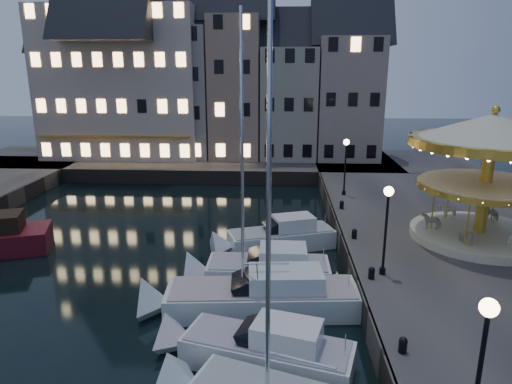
# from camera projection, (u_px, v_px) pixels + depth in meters

# --- Properties ---
(ground) EXTENTS (160.00, 160.00, 0.00)m
(ground) POSITION_uv_depth(u_px,v_px,m) (225.00, 306.00, 20.72)
(ground) COLOR black
(ground) RESTS_ON ground
(quay_east) EXTENTS (16.00, 56.00, 1.30)m
(quay_east) POSITION_uv_depth(u_px,v_px,m) (485.00, 248.00, 25.60)
(quay_east) COLOR #474442
(quay_east) RESTS_ON ground
(quay_north) EXTENTS (44.00, 12.00, 1.30)m
(quay_north) POSITION_uv_depth(u_px,v_px,m) (181.00, 164.00, 47.93)
(quay_north) COLOR #474442
(quay_north) RESTS_ON ground
(quaywall_e) EXTENTS (0.15, 44.00, 1.30)m
(quaywall_e) POSITION_uv_depth(u_px,v_px,m) (341.00, 246.00, 26.02)
(quaywall_e) COLOR #47423A
(quaywall_e) RESTS_ON ground
(quaywall_n) EXTENTS (48.00, 0.15, 1.30)m
(quaywall_n) POSITION_uv_depth(u_px,v_px,m) (189.00, 177.00, 42.04)
(quaywall_n) COLOR #47423A
(quaywall_n) RESTS_ON ground
(streetlamp_a) EXTENTS (0.44, 0.44, 4.17)m
(streetlamp_a) POSITION_uv_depth(u_px,v_px,m) (482.00, 355.00, 10.62)
(streetlamp_a) COLOR black
(streetlamp_a) RESTS_ON quay_east
(streetlamp_b) EXTENTS (0.44, 0.44, 4.17)m
(streetlamp_b) POSITION_uv_depth(u_px,v_px,m) (387.00, 218.00, 20.25)
(streetlamp_b) COLOR black
(streetlamp_b) RESTS_ON quay_east
(streetlamp_c) EXTENTS (0.44, 0.44, 4.17)m
(streetlamp_c) POSITION_uv_depth(u_px,v_px,m) (346.00, 159.00, 33.24)
(streetlamp_c) COLOR black
(streetlamp_c) RESTS_ON quay_east
(bollard_a) EXTENTS (0.30, 0.30, 0.57)m
(bollard_a) POSITION_uv_depth(u_px,v_px,m) (403.00, 344.00, 15.14)
(bollard_a) COLOR black
(bollard_a) RESTS_ON quay_east
(bollard_b) EXTENTS (0.30, 0.30, 0.57)m
(bollard_b) POSITION_uv_depth(u_px,v_px,m) (372.00, 272.00, 20.44)
(bollard_b) COLOR black
(bollard_b) RESTS_ON quay_east
(bollard_c) EXTENTS (0.30, 0.30, 0.57)m
(bollard_c) POSITION_uv_depth(u_px,v_px,m) (354.00, 233.00, 25.25)
(bollard_c) COLOR black
(bollard_c) RESTS_ON quay_east
(bollard_d) EXTENTS (0.30, 0.30, 0.57)m
(bollard_d) POSITION_uv_depth(u_px,v_px,m) (342.00, 204.00, 30.55)
(bollard_d) COLOR black
(bollard_d) RESTS_ON quay_east
(townhouse_na) EXTENTS (5.50, 8.00, 12.80)m
(townhouse_na) POSITION_uv_depth(u_px,v_px,m) (75.00, 93.00, 48.56)
(townhouse_na) COLOR gray
(townhouse_na) RESTS_ON quay_north
(townhouse_nb) EXTENTS (6.16, 8.00, 13.80)m
(townhouse_nb) POSITION_uv_depth(u_px,v_px,m) (125.00, 89.00, 48.14)
(townhouse_nb) COLOR slate
(townhouse_nb) RESTS_ON quay_north
(townhouse_nc) EXTENTS (6.82, 8.00, 14.80)m
(townhouse_nc) POSITION_uv_depth(u_px,v_px,m) (182.00, 84.00, 47.69)
(townhouse_nc) COLOR gray
(townhouse_nc) RESTS_ON quay_north
(townhouse_nd) EXTENTS (5.50, 8.00, 15.80)m
(townhouse_nd) POSITION_uv_depth(u_px,v_px,m) (236.00, 79.00, 47.26)
(townhouse_nd) COLOR gray
(townhouse_nd) RESTS_ON quay_north
(townhouse_ne) EXTENTS (6.16, 8.00, 12.80)m
(townhouse_ne) POSITION_uv_depth(u_px,v_px,m) (289.00, 94.00, 47.38)
(townhouse_ne) COLOR gray
(townhouse_ne) RESTS_ON quay_north
(townhouse_nf) EXTENTS (6.82, 8.00, 13.80)m
(townhouse_nf) POSITION_uv_depth(u_px,v_px,m) (347.00, 89.00, 46.93)
(townhouse_nf) COLOR gray
(townhouse_nf) RESTS_ON quay_north
(hotel_corner) EXTENTS (17.60, 9.00, 16.80)m
(hotel_corner) POSITION_uv_depth(u_px,v_px,m) (125.00, 74.00, 47.74)
(hotel_corner) COLOR beige
(hotel_corner) RESTS_ON quay_north
(motorboat_b) EXTENTS (7.17, 3.77, 2.15)m
(motorboat_b) POSITION_uv_depth(u_px,v_px,m) (256.00, 350.00, 16.42)
(motorboat_b) COLOR silver
(motorboat_b) RESTS_ON ground
(motorboat_c) EXTENTS (9.58, 3.19, 12.68)m
(motorboat_c) POSITION_uv_depth(u_px,v_px,m) (253.00, 297.00, 20.14)
(motorboat_c) COLOR silver
(motorboat_c) RESTS_ON ground
(motorboat_d) EXTENTS (7.11, 2.33, 2.15)m
(motorboat_d) POSITION_uv_depth(u_px,v_px,m) (260.00, 271.00, 22.83)
(motorboat_d) COLOR silver
(motorboat_d) RESTS_ON ground
(motorboat_e) EXTENTS (7.25, 4.15, 2.15)m
(motorboat_e) POSITION_uv_depth(u_px,v_px,m) (275.00, 239.00, 27.09)
(motorboat_e) COLOR silver
(motorboat_e) RESTS_ON ground
(carousel) EXTENTS (8.34, 8.34, 7.30)m
(carousel) POSITION_uv_depth(u_px,v_px,m) (490.00, 153.00, 23.97)
(carousel) COLOR beige
(carousel) RESTS_ON quay_east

